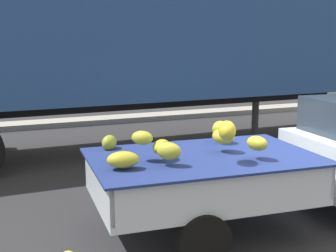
# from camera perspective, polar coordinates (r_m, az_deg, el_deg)

# --- Properties ---
(ground) EXTENTS (220.00, 220.00, 0.00)m
(ground) POSITION_cam_1_polar(r_m,az_deg,el_deg) (6.80, 15.33, -11.79)
(ground) COLOR #28282B
(curb_strip) EXTENTS (80.00, 0.80, 0.16)m
(curb_strip) POSITION_cam_1_polar(r_m,az_deg,el_deg) (14.38, -5.82, 0.90)
(curb_strip) COLOR gray
(curb_strip) RESTS_ON ground
(pickup_truck) EXTENTS (5.25, 2.09, 1.70)m
(pickup_truck) POSITION_cam_1_polar(r_m,az_deg,el_deg) (7.03, 20.03, -3.74)
(pickup_truck) COLOR silver
(pickup_truck) RESTS_ON ground
(semi_trailer) EXTENTS (12.06, 2.90, 3.95)m
(semi_trailer) POSITION_cam_1_polar(r_m,az_deg,el_deg) (10.60, -4.29, 10.72)
(semi_trailer) COLOR navy
(semi_trailer) RESTS_ON ground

